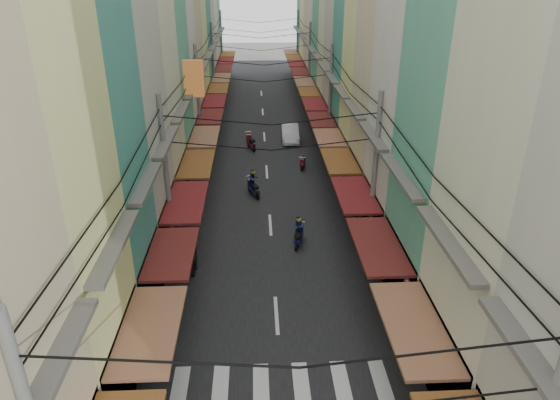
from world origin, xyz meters
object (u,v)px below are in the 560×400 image
object	(u,v)px
market_umbrella	(457,311)
traffic_sign	(406,293)
white_car	(290,140)
bicycle	(445,326)

from	to	relation	value
market_umbrella	traffic_sign	world-z (taller)	traffic_sign
market_umbrella	traffic_sign	size ratio (longest dim) A/B	0.83
white_car	market_umbrella	world-z (taller)	market_umbrella
white_car	market_umbrella	size ratio (longest dim) A/B	1.89
bicycle	traffic_sign	size ratio (longest dim) A/B	0.58
bicycle	white_car	bearing A→B (deg)	26.43
traffic_sign	white_car	bearing A→B (deg)	96.18
bicycle	traffic_sign	distance (m)	2.95
market_umbrella	white_car	bearing A→B (deg)	99.18
market_umbrella	bicycle	bearing A→B (deg)	74.85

